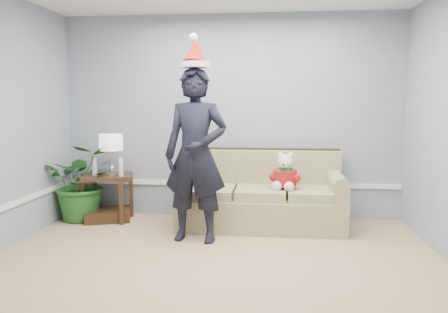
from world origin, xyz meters
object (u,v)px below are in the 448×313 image
sofa (261,199)px  side_table (108,202)px  table_lamp (111,144)px  teddy_bear (285,176)px  houseplant (83,182)px  man (196,155)px

sofa → side_table: size_ratio=2.69×
sofa → table_lamp: table_lamp is taller
sofa → teddy_bear: 0.46m
houseplant → teddy_bear: (2.64, -0.17, 0.16)m
sofa → table_lamp: bearing=-179.6°
table_lamp → houseplant: table_lamp is taller
table_lamp → teddy_bear: (2.22, -0.13, -0.35)m
houseplant → man: (1.63, -0.71, 0.46)m
houseplant → man: size_ratio=0.53×
table_lamp → houseplant: 0.66m
sofa → houseplant: bearing=179.6°
houseplant → sofa: bearing=-0.8°
sofa → houseplant: size_ratio=2.00×
sofa → side_table: (-2.01, 0.05, -0.10)m
teddy_bear → table_lamp: bearing=-170.6°
side_table → houseplant: houseplant is taller
side_table → table_lamp: table_lamp is taller
man → teddy_bear: size_ratio=4.18×
table_lamp → houseplant: (-0.41, 0.03, -0.51)m
side_table → man: (1.30, -0.73, 0.73)m
houseplant → teddy_bear: 2.65m
man → teddy_bear: 1.18m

